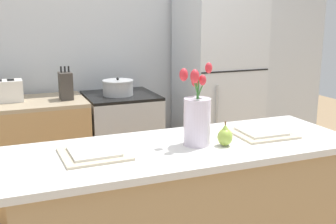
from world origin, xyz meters
TOP-DOWN VIEW (x-y plane):
  - back_wall at (0.00, 2.00)m, footprint 5.20×0.08m
  - stove_range at (0.10, 1.60)m, footprint 0.60×0.61m
  - refrigerator at (1.05, 1.60)m, footprint 0.68×0.67m
  - flower_vase at (0.05, -0.01)m, footprint 0.16×0.16m
  - pear_figurine at (0.18, -0.08)m, footprint 0.08×0.08m
  - plate_setting_left at (-0.47, 0.03)m, footprint 0.32×0.32m
  - plate_setting_right at (0.47, 0.03)m, footprint 0.32×0.32m
  - toaster at (-0.83, 1.65)m, footprint 0.28×0.18m
  - cooking_pot at (0.07, 1.57)m, footprint 0.26×0.26m
  - knife_block at (-0.37, 1.56)m, footprint 0.10×0.14m

SIDE VIEW (x-z plane):
  - stove_range at x=0.10m, z-range 0.00..0.90m
  - refrigerator at x=1.05m, z-range 0.00..1.77m
  - plate_setting_left at x=-0.47m, z-range 0.93..0.95m
  - plate_setting_right at x=0.47m, z-range 0.93..0.95m
  - cooking_pot at x=0.07m, z-range 0.89..1.05m
  - pear_figurine at x=0.18m, z-range 0.92..1.04m
  - toaster at x=-0.83m, z-range 0.90..1.08m
  - knife_block at x=-0.37m, z-range 0.88..1.15m
  - flower_vase at x=0.05m, z-range 0.87..1.29m
  - back_wall at x=0.00m, z-range 0.00..2.70m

